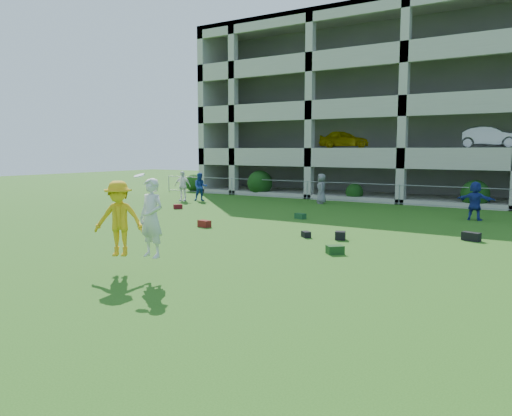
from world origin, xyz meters
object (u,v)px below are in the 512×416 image
Objects in this scene: bystander_d at (475,201)px; bystander_b at (182,186)px; crate_d at (340,236)px; bystander_a at (201,187)px; frisbee_contest at (127,218)px; parking_garage at (438,110)px; bystander_c at (321,189)px.

bystander_b is at bearing 5.33° from bystander_d.
bystander_a is at bearing 148.23° from crate_d.
crate_d is (-3.14, -7.94, -0.73)m from bystander_d.
frisbee_contest is (10.20, -15.47, 0.57)m from bystander_a.
parking_garage is at bearing 88.14° from frisbee_contest.
parking_garage is at bearing -66.93° from bystander_d.
crate_d is at bearing -85.43° from parking_garage.
bystander_c reaches higher than bystander_a.
parking_garage is at bearing 94.57° from crate_d.
bystander_c is (7.07, 2.61, 0.01)m from bystander_a.
frisbee_contest is (3.12, -18.08, 0.56)m from bystander_c.
frisbee_contest reaches higher than bystander_d.
bystander_c is 9.26m from bystander_d.
bystander_b is at bearing 176.31° from bystander_a.
parking_garage is (4.06, 10.65, 5.12)m from bystander_c.
bystander_c reaches higher than bystander_d.
bystander_a is 1.00× the size of bystander_d.
bystander_d is (16.86, 0.67, -0.05)m from bystander_b.
bystander_d is at bearing 68.44° from crate_d.
bystander_d is 15.02m from parking_garage.
frisbee_contest is 0.08× the size of parking_garage.
crate_d is at bearing -72.10° from bystander_a.
bystander_d is at bearing 69.57° from frisbee_contest.
bystander_c is at bearing 118.60° from crate_d.
bystander_b is at bearing 126.86° from frisbee_contest.
bystander_d is at bearing 42.36° from bystander_c.
bystander_a is 0.94× the size of bystander_b.
bystander_c is 0.79× the size of frisbee_contest.
bystander_a is 7.54m from bystander_c.
bystander_d reaches higher than crate_d.
bystander_b is 8.62m from bystander_c.
bystander_c is 5.09× the size of crate_d.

